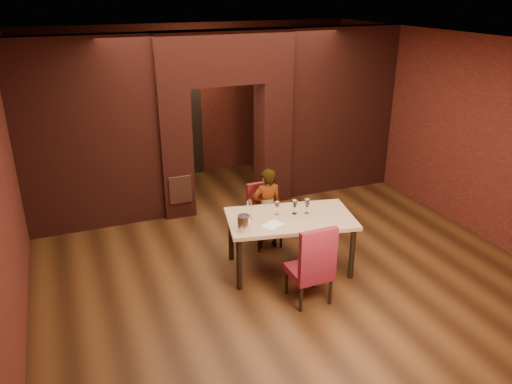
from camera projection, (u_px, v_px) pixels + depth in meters
floor at (268, 251)px, 7.88m from camera, size 8.00×8.00×0.00m
ceiling at (270, 41)px, 6.66m from camera, size 7.00×8.00×0.04m
wall_back at (195, 101)px, 10.70m from camera, size 7.00×0.04×3.20m
wall_front at (474, 306)px, 3.85m from camera, size 7.00×0.04×3.20m
wall_left at (5, 189)px, 6.06m from camera, size 0.04×8.00×3.20m
wall_right at (457, 131)px, 8.49m from camera, size 0.04×8.00×3.20m
pillar_left at (174, 153)px, 8.83m from camera, size 0.55×0.55×2.30m
pillar_right at (272, 141)px, 9.49m from camera, size 0.55×0.55×2.30m
lintel at (223, 57)px, 8.54m from camera, size 2.45×0.55×0.90m
wing_wall_left at (88, 136)px, 8.16m from camera, size 2.28×0.35×3.20m
wing_wall_right at (338, 111)px, 9.80m from camera, size 2.28×0.35×3.20m
vent_panel at (180, 190)px, 8.80m from camera, size 0.40×0.03×0.50m
rear_door at (179, 128)px, 10.72m from camera, size 0.90×0.08×2.10m
rear_door_frame at (179, 129)px, 10.68m from camera, size 1.02×0.04×2.22m
dining_table at (290, 243)px, 7.26m from camera, size 1.95×1.34×0.84m
chair_far at (265, 216)px, 7.91m from camera, size 0.47×0.47×1.01m
chair_near at (309, 262)px, 6.48m from camera, size 0.52×0.52×1.13m
person_seated at (267, 208)px, 7.80m from camera, size 0.50×0.35×1.32m
wine_glass_a at (277, 208)px, 7.14m from camera, size 0.08×0.08×0.19m
wine_glass_b at (295, 207)px, 7.16m from camera, size 0.09×0.09×0.21m
wine_glass_c at (307, 206)px, 7.18m from camera, size 0.09×0.09×0.22m
tasting_sheet at (273, 225)px, 6.86m from camera, size 0.33×0.30×0.00m
wine_bucket at (244, 223)px, 6.67m from camera, size 0.17×0.17×0.21m
water_bottle at (249, 209)px, 6.99m from camera, size 0.07×0.07×0.30m
potted_plant at (292, 222)px, 8.41m from camera, size 0.45×0.44×0.38m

